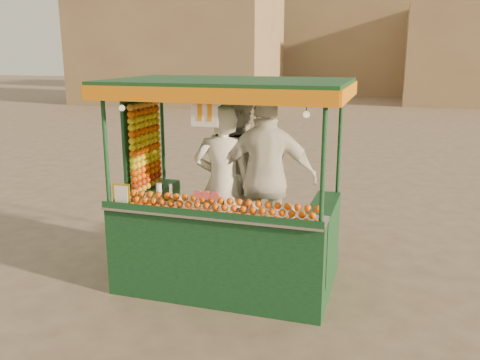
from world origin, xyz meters
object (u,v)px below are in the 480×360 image
(vendor_middle, at_px, (237,172))
(vendor_right, at_px, (267,179))
(juice_cart, at_px, (221,222))
(vendor_left, at_px, (223,184))

(vendor_middle, xyz_separation_m, vendor_right, (0.45, -0.32, 0.02))
(juice_cart, height_order, vendor_left, juice_cart)
(vendor_left, height_order, vendor_right, vendor_right)
(vendor_left, relative_size, vendor_middle, 0.95)
(juice_cart, bearing_deg, vendor_left, 98.88)
(vendor_left, distance_m, vendor_middle, 0.41)
(vendor_middle, distance_m, vendor_right, 0.55)
(vendor_left, bearing_deg, juice_cart, 82.22)
(juice_cart, height_order, vendor_middle, juice_cart)
(vendor_middle, height_order, vendor_right, vendor_right)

